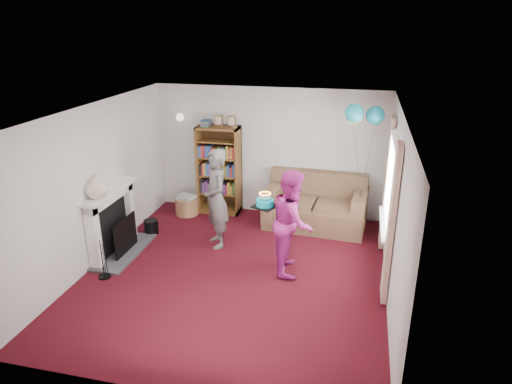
% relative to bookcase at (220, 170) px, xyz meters
% --- Properties ---
extents(ground, '(5.00, 5.00, 0.00)m').
position_rel_bookcase_xyz_m(ground, '(0.95, -2.30, -0.86)').
color(ground, '#34070C').
rests_on(ground, ground).
extents(wall_back, '(4.50, 0.02, 2.50)m').
position_rel_bookcase_xyz_m(wall_back, '(0.95, 0.21, 0.39)').
color(wall_back, silver).
rests_on(wall_back, ground).
extents(wall_left, '(0.02, 5.00, 2.50)m').
position_rel_bookcase_xyz_m(wall_left, '(-1.31, -2.30, 0.39)').
color(wall_left, silver).
rests_on(wall_left, ground).
extents(wall_right, '(0.02, 5.00, 2.50)m').
position_rel_bookcase_xyz_m(wall_right, '(3.21, -2.30, 0.39)').
color(wall_right, silver).
rests_on(wall_right, ground).
extents(ceiling, '(4.50, 5.00, 0.01)m').
position_rel_bookcase_xyz_m(ceiling, '(0.95, -2.30, 1.64)').
color(ceiling, white).
rests_on(ceiling, wall_back).
extents(fireplace, '(0.55, 1.80, 1.12)m').
position_rel_bookcase_xyz_m(fireplace, '(-1.13, -2.11, -0.35)').
color(fireplace, '#3F3F42').
rests_on(fireplace, ground).
extents(window_bay, '(0.14, 2.02, 2.20)m').
position_rel_bookcase_xyz_m(window_bay, '(3.16, -1.70, 0.34)').
color(window_bay, white).
rests_on(window_bay, ground).
extents(wall_sconce, '(0.16, 0.23, 0.16)m').
position_rel_bookcase_xyz_m(wall_sconce, '(-0.80, 0.06, 1.02)').
color(wall_sconce, gold).
rests_on(wall_sconce, ground).
extents(bookcase, '(0.83, 0.42, 1.96)m').
position_rel_bookcase_xyz_m(bookcase, '(0.00, 0.00, 0.00)').
color(bookcase, '#472B14').
rests_on(bookcase, ground).
extents(sofa, '(1.84, 0.97, 0.97)m').
position_rel_bookcase_xyz_m(sofa, '(1.96, -0.22, -0.50)').
color(sofa, brown).
rests_on(sofa, ground).
extents(wicker_basket, '(0.46, 0.46, 0.40)m').
position_rel_bookcase_xyz_m(wicker_basket, '(-0.60, -0.32, -0.68)').
color(wicker_basket, '#9D7149').
rests_on(wicker_basket, ground).
extents(person_striped, '(0.68, 0.74, 1.71)m').
position_rel_bookcase_xyz_m(person_striped, '(0.40, -1.44, -0.01)').
color(person_striped, black).
rests_on(person_striped, ground).
extents(person_magenta, '(0.72, 0.87, 1.63)m').
position_rel_bookcase_xyz_m(person_magenta, '(1.77, -1.98, -0.05)').
color(person_magenta, '#AC227C').
rests_on(person_magenta, ground).
extents(birthday_cake, '(0.32, 0.32, 0.22)m').
position_rel_bookcase_xyz_m(birthday_cake, '(1.35, -1.99, 0.22)').
color(birthday_cake, black).
rests_on(birthday_cake, ground).
extents(balloons, '(0.63, 0.68, 1.74)m').
position_rel_bookcase_xyz_m(balloons, '(2.66, -0.65, 1.36)').
color(balloons, '#3F3F3F').
rests_on(balloons, ground).
extents(mantel_vase, '(0.46, 0.46, 0.38)m').
position_rel_bookcase_xyz_m(mantel_vase, '(-1.17, -2.45, 0.45)').
color(mantel_vase, beige).
rests_on(mantel_vase, fireplace).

